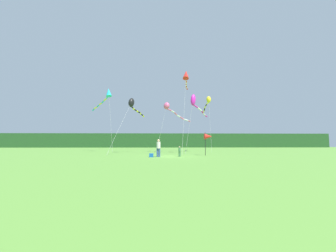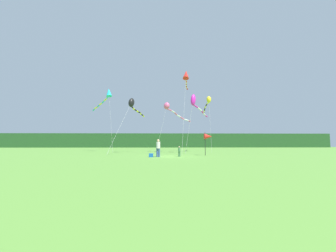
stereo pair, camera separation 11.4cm
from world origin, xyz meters
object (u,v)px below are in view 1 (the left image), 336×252
object	(u,v)px
person_child	(180,151)
kite_rainbow	(170,108)
cooler_box	(151,155)
kite_cyan	(107,95)
kite_black	(132,104)
kite_yellow	(208,102)
kite_red	(186,76)
kite_magenta	(195,102)
banner_flag_pole	(208,137)
person_adult	(158,147)

from	to	relation	value
person_child	kite_rainbow	xyz separation A→B (m)	(-0.53, 11.10, 6.36)
cooler_box	kite_cyan	size ratio (longest dim) A/B	0.04
cooler_box	kite_black	bearing A→B (deg)	110.25
person_child	kite_yellow	world-z (taller)	kite_yellow
kite_red	kite_magenta	size ratio (longest dim) A/B	1.41
kite_red	kite_cyan	distance (m)	13.79
banner_flag_pole	kite_magenta	distance (m)	7.97
banner_flag_pole	kite_magenta	bearing A→B (deg)	94.80
kite_black	kite_cyan	size ratio (longest dim) A/B	0.81
kite_rainbow	kite_cyan	xyz separation A→B (m)	(-10.43, 1.52, 2.53)
person_child	kite_red	xyz separation A→B (m)	(1.65, 7.30, 10.50)
cooler_box	kite_black	world-z (taller)	kite_black
kite_red	kite_magenta	world-z (taller)	kite_red
kite_rainbow	kite_black	world-z (taller)	kite_black
banner_flag_pole	kite_rainbow	bearing A→B (deg)	113.93
kite_red	cooler_box	bearing A→B (deg)	-119.88
kite_cyan	kite_magenta	bearing A→B (deg)	-18.29
kite_red	kite_yellow	bearing A→B (deg)	52.64
cooler_box	kite_red	size ratio (longest dim) A/B	0.03
kite_rainbow	kite_cyan	world-z (taller)	kite_cyan
person_adult	cooler_box	size ratio (longest dim) A/B	4.34
person_adult	kite_red	xyz separation A→B (m)	(3.85, 7.64, 10.09)
banner_flag_pole	kite_cyan	xyz separation A→B (m)	(-14.47, 10.62, 7.35)
person_child	kite_rainbow	world-z (taller)	kite_rainbow
banner_flag_pole	kite_red	distance (m)	10.56
person_child	kite_yellow	distance (m)	16.50
person_child	cooler_box	distance (m)	3.01
person_child	kite_yellow	bearing A→B (deg)	65.07
kite_red	kite_magenta	xyz separation A→B (m)	(1.35, 0.72, -3.72)
kite_magenta	kite_red	bearing A→B (deg)	-152.09
kite_yellow	person_adult	bearing A→B (deg)	-121.64
kite_red	kite_rainbow	xyz separation A→B (m)	(-2.18, 3.81, -4.13)
cooler_box	banner_flag_pole	xyz separation A→B (m)	(6.41, 2.65, 1.97)
person_adult	kite_black	world-z (taller)	kite_black
kite_red	kite_rainbow	bearing A→B (deg)	119.79
kite_yellow	kite_rainbow	size ratio (longest dim) A/B	1.19
banner_flag_pole	kite_yellow	bearing A→B (deg)	76.82
kite_yellow	kite_black	distance (m)	13.32
person_child	kite_magenta	world-z (taller)	kite_magenta
person_adult	kite_black	xyz separation A→B (m)	(-3.90, 8.33, 6.05)
person_adult	kite_rainbow	bearing A→B (deg)	81.72
kite_yellow	kite_magenta	size ratio (longest dim) A/B	1.10
kite_red	person_adult	bearing A→B (deg)	-116.72
kite_black	kite_magenta	world-z (taller)	kite_magenta
person_adult	banner_flag_pole	bearing A→B (deg)	22.45
cooler_box	kite_magenta	xyz separation A→B (m)	(5.91, 8.65, 7.19)
kite_black	cooler_box	bearing A→B (deg)	-69.75
kite_red	kite_rainbow	world-z (taller)	kite_red
person_child	kite_magenta	xyz separation A→B (m)	(3.00, 8.01, 6.78)
kite_rainbow	cooler_box	bearing A→B (deg)	-101.45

